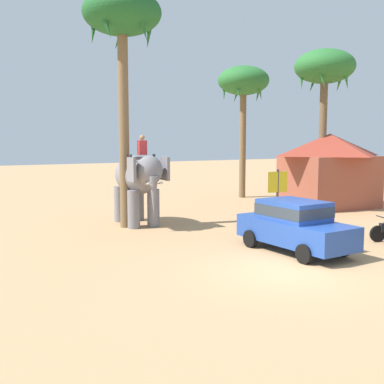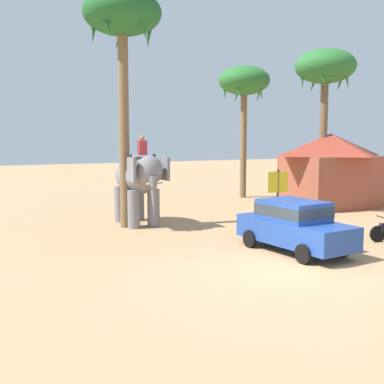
% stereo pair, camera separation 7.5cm
% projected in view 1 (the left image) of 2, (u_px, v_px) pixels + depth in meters
% --- Properties ---
extents(ground_plane, '(120.00, 120.00, 0.00)m').
position_uv_depth(ground_plane, '(286.00, 272.00, 13.22)').
color(ground_plane, tan).
extents(car_sedan_foreground, '(2.07, 4.19, 1.70)m').
position_uv_depth(car_sedan_foreground, '(294.00, 224.00, 15.55)').
color(car_sedan_foreground, '#23479E').
rests_on(car_sedan_foreground, ground).
extents(elephant_with_mahout, '(1.71, 3.89, 3.88)m').
position_uv_depth(elephant_with_mahout, '(138.00, 179.00, 20.28)').
color(elephant_with_mahout, slate).
rests_on(elephant_with_mahout, ground).
extents(palm_tree_behind_elephant, '(3.20, 3.20, 8.44)m').
position_uv_depth(palm_tree_behind_elephant, '(325.00, 71.00, 25.05)').
color(palm_tree_behind_elephant, brown).
rests_on(palm_tree_behind_elephant, ground).
extents(palm_tree_near_hut, '(3.20, 3.20, 9.68)m').
position_uv_depth(palm_tree_near_hut, '(122.00, 22.00, 19.04)').
color(palm_tree_near_hut, brown).
rests_on(palm_tree_near_hut, ground).
extents(palm_tree_left_of_road, '(3.20, 3.20, 8.22)m').
position_uv_depth(palm_tree_left_of_road, '(243.00, 84.00, 29.34)').
color(palm_tree_left_of_road, brown).
rests_on(palm_tree_left_of_road, ground).
extents(roadside_hut, '(5.30, 4.56, 4.00)m').
position_uv_depth(roadside_hut, '(329.00, 168.00, 25.74)').
color(roadside_hut, '#994C38').
rests_on(roadside_hut, ground).
extents(signboard_yellow, '(1.00, 0.10, 2.40)m').
position_uv_depth(signboard_yellow, '(278.00, 186.00, 20.56)').
color(signboard_yellow, '#4C4C51').
rests_on(signboard_yellow, ground).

